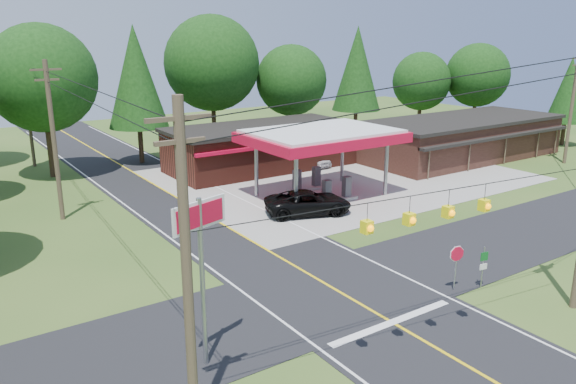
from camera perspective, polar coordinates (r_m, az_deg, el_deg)
ground at (r=26.45m, az=5.00°, el=-9.97°), size 120.00×120.00×0.00m
main_highway at (r=26.44m, az=5.00°, el=-9.95°), size 8.00×120.00×0.02m
cross_road at (r=26.44m, az=5.00°, el=-9.94°), size 70.00×7.00×0.02m
lane_center_yellow at (r=26.44m, az=5.01°, el=-9.92°), size 0.15×110.00×0.00m
gas_canopy at (r=40.25m, az=3.47°, el=5.47°), size 10.60×7.40×4.88m
convenience_store at (r=49.34m, az=-2.73°, el=4.63°), size 16.40×7.55×3.80m
strip_building at (r=55.99m, az=17.20°, el=5.28°), size 20.40×8.75×3.80m
utility_pole_near_left at (r=15.82m, az=-10.24°, el=-7.85°), size 1.80×0.30×10.00m
utility_pole_far_left at (r=37.59m, az=-22.70°, el=4.98°), size 1.80×0.30×10.00m
utility_pole_far_right at (r=56.63m, az=26.88°, el=7.77°), size 1.80×0.30×10.00m
utility_pole_north at (r=54.48m, az=-24.89°, el=7.28°), size 0.30×0.30×9.50m
overhead_beacons at (r=19.54m, az=14.25°, el=-0.33°), size 17.04×2.04×1.03m
treeline_backdrop at (r=45.46m, az=-13.60°, el=10.35°), size 70.27×51.59×13.30m
suv_car at (r=36.77m, az=2.07°, el=-1.10°), size 7.27×7.27×1.57m
sedan_car at (r=50.26m, az=2.51°, el=3.38°), size 4.19×4.19×1.32m
big_stop_sign at (r=19.27m, az=-8.84°, el=-5.36°), size 2.24×0.78×6.25m
octagonal_stop_sign at (r=26.83m, az=16.76°, el=-6.40°), size 0.77×0.21×2.22m
route_sign_post at (r=27.68m, az=19.23°, el=-6.89°), size 0.42×0.12×2.05m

